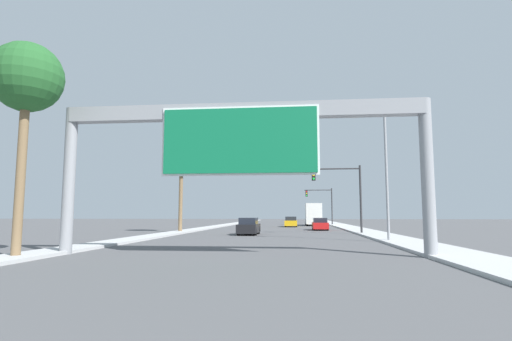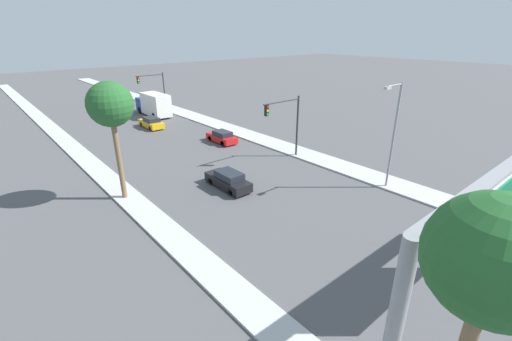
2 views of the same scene
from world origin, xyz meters
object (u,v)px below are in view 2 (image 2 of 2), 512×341
traffic_light_mid_block (155,86)px  palm_tree_foreground (492,265)px  truck_box_primary (154,104)px  palm_tree_background (110,106)px  car_far_center (228,180)px  car_mid_right (151,123)px  sign_gantry (498,202)px  traffic_light_near_intersection (287,118)px  street_lamp_right (393,129)px  car_mid_left (222,137)px

traffic_light_mid_block → palm_tree_foreground: bearing=-107.2°
truck_box_primary → palm_tree_background: bearing=-119.6°
car_far_center → car_mid_right: car_far_center is taller
sign_gantry → truck_box_primary: (5.25, 47.48, -3.54)m
truck_box_primary → palm_tree_foreground: size_ratio=0.87×
car_mid_right → palm_tree_background: size_ratio=0.50×
traffic_light_mid_block → palm_tree_foreground: 54.67m
traffic_light_mid_block → car_mid_right: bearing=-120.0°
traffic_light_near_intersection → street_lamp_right: (1.32, -10.43, 0.83)m
car_far_center → traffic_light_mid_block: (8.77, 31.83, 3.47)m
traffic_light_near_intersection → traffic_light_mid_block: size_ratio=1.04×
palm_tree_foreground → street_lamp_right: (17.43, 11.69, -2.47)m
traffic_light_near_intersection → palm_tree_background: size_ratio=0.70×
truck_box_primary → traffic_light_mid_block: (1.77, 2.62, 2.41)m
car_mid_left → traffic_light_near_intersection: 9.92m
car_far_center → truck_box_primary: size_ratio=0.57×
traffic_light_mid_block → truck_box_primary: bearing=-124.0°
palm_tree_foreground → palm_tree_background: 24.03m
car_mid_right → palm_tree_foreground: size_ratio=0.49×
car_far_center → car_mid_right: 22.98m
truck_box_primary → sign_gantry: bearing=-96.3°
traffic_light_near_intersection → palm_tree_foreground: bearing=-126.1°
car_far_center → palm_tree_background: 10.70m
car_mid_right → car_mid_left: car_mid_right is taller
truck_box_primary → street_lamp_right: street_lamp_right is taller
truck_box_primary → traffic_light_near_intersection: traffic_light_near_intersection is taller
traffic_light_mid_block → street_lamp_right: (1.30, -40.43, 0.98)m
traffic_light_near_intersection → car_mid_right: bearing=104.1°
sign_gantry → car_mid_left: (5.25, 29.15, -4.64)m
palm_tree_foreground → car_far_center: bearing=70.1°
traffic_light_near_intersection → palm_tree_background: (-16.20, 1.91, 3.09)m
sign_gantry → street_lamp_right: size_ratio=1.92×
car_far_center → palm_tree_foreground: palm_tree_foreground is taller
palm_tree_background → car_far_center: bearing=-26.7°
car_far_center → car_mid_left: bearing=57.3°
traffic_light_near_intersection → palm_tree_background: palm_tree_background is taller
sign_gantry → car_far_center: sign_gantry is taller
car_mid_left → truck_box_primary: size_ratio=0.53×
car_mid_left → car_mid_right: bearing=106.5°
truck_box_primary → palm_tree_background: palm_tree_background is taller
palm_tree_background → palm_tree_foreground: bearing=-89.8°
car_mid_left → sign_gantry: bearing=-100.2°
sign_gantry → car_far_center: bearing=95.5°
car_mid_right → car_mid_left: (3.50, -11.83, -0.03)m
traffic_light_near_intersection → traffic_light_mid_block: (0.01, 30.00, -0.15)m
sign_gantry → traffic_light_mid_block: (7.02, 50.10, -1.13)m
street_lamp_right → car_mid_left: bearing=99.0°
traffic_light_mid_block → palm_tree_foreground: palm_tree_foreground is taller
sign_gantry → palm_tree_foreground: size_ratio=1.82×
truck_box_primary → street_lamp_right: (3.07, -37.81, 3.39)m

